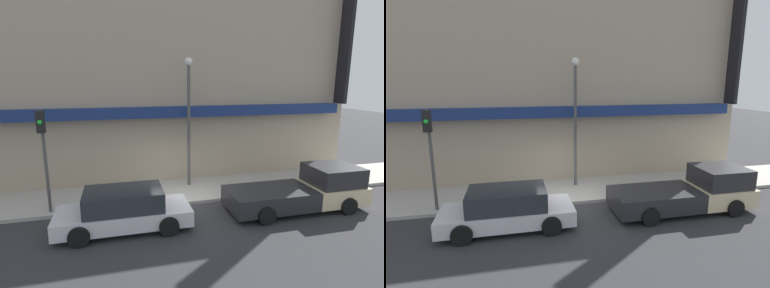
# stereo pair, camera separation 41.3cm
# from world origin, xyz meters

# --- Properties ---
(ground_plane) EXTENTS (80.00, 80.00, 0.00)m
(ground_plane) POSITION_xyz_m (0.00, 0.00, 0.00)
(ground_plane) COLOR #2D2D30
(sidewalk) EXTENTS (36.00, 3.04, 0.14)m
(sidewalk) POSITION_xyz_m (0.00, 1.52, 0.07)
(sidewalk) COLOR #ADA89E
(sidewalk) RESTS_ON ground
(building) EXTENTS (19.80, 3.80, 11.00)m
(building) POSITION_xyz_m (0.02, 4.52, 4.88)
(building) COLOR tan
(building) RESTS_ON ground
(pickup_truck) EXTENTS (5.63, 2.15, 1.70)m
(pickup_truck) POSITION_xyz_m (4.69, -1.41, 0.75)
(pickup_truck) COLOR beige
(pickup_truck) RESTS_ON ground
(parked_car) EXTENTS (4.59, 2.00, 1.44)m
(parked_car) POSITION_xyz_m (-2.44, -1.41, 0.70)
(parked_car) COLOR silver
(parked_car) RESTS_ON ground
(fire_hydrant) EXTENTS (0.18, 0.18, 0.66)m
(fire_hydrant) POSITION_xyz_m (-1.60, 0.61, 0.47)
(fire_hydrant) COLOR #196633
(fire_hydrant) RESTS_ON sidewalk
(street_lamp) EXTENTS (0.36, 0.36, 5.98)m
(street_lamp) POSITION_xyz_m (0.72, 2.05, 3.84)
(street_lamp) COLOR #4C4C4C
(street_lamp) RESTS_ON sidewalk
(traffic_light) EXTENTS (0.28, 0.42, 3.92)m
(traffic_light) POSITION_xyz_m (-5.19, 0.30, 2.83)
(traffic_light) COLOR #4C4C4C
(traffic_light) RESTS_ON sidewalk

